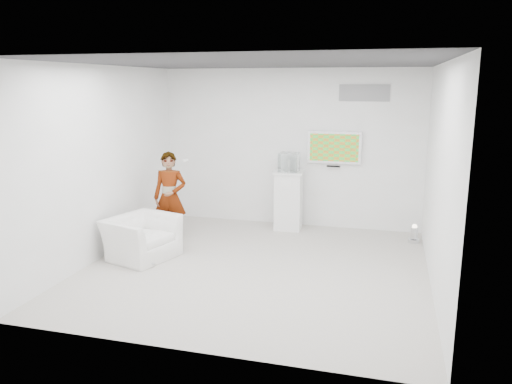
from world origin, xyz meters
TOP-DOWN VIEW (x-y plane):
  - room at (0.00, 0.00)m, footprint 5.01×5.01m
  - tv at (0.85, 2.45)m, footprint 1.00×0.08m
  - logo_decal at (1.35, 2.49)m, footprint 0.90×0.02m
  - person at (-1.78, 0.86)m, footprint 0.63×0.46m
  - armchair at (-1.87, -0.04)m, footprint 1.16×1.24m
  - pedestal at (0.05, 2.16)m, footprint 0.57×0.57m
  - floor_uplight at (2.34, 1.89)m, footprint 0.21×0.21m
  - vitrine at (0.05, 2.16)m, footprint 0.36×0.36m
  - console at (0.05, 2.16)m, footprint 0.08×0.17m
  - wii_remote at (-1.55, 1.05)m, footprint 0.06×0.14m

SIDE VIEW (x-z plane):
  - floor_uplight at x=2.34m, z-range 0.00..0.31m
  - armchair at x=-1.87m, z-range 0.00..0.66m
  - pedestal at x=0.05m, z-range 0.00..1.11m
  - person at x=-1.78m, z-range 0.00..1.58m
  - console at x=0.05m, z-range 1.11..1.33m
  - vitrine at x=0.05m, z-range 1.11..1.46m
  - wii_remote at x=-1.55m, z-range 1.40..1.44m
  - room at x=0.00m, z-range 0.00..3.00m
  - tv at x=0.85m, z-range 1.25..1.85m
  - logo_decal at x=1.35m, z-range 2.40..2.70m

